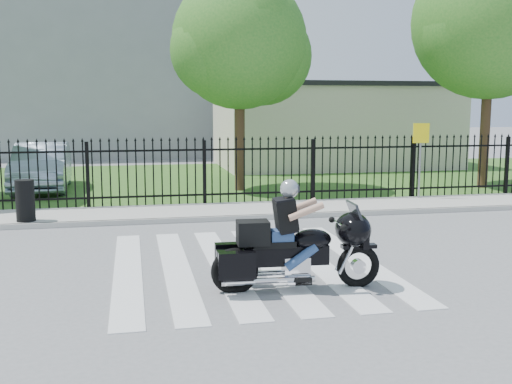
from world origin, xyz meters
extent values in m
plane|color=slate|center=(0.00, 0.00, 0.00)|extent=(120.00, 120.00, 0.00)
cube|color=#ADAAA3|center=(0.00, 5.00, 0.06)|extent=(40.00, 2.00, 0.12)
cube|color=#ADAAA3|center=(0.00, 4.00, 0.06)|extent=(40.00, 0.12, 0.12)
cube|color=#2B561D|center=(0.00, 12.00, 0.01)|extent=(40.00, 12.00, 0.02)
cube|color=black|center=(0.00, 6.00, 0.35)|extent=(26.00, 0.04, 0.05)
cube|color=black|center=(0.00, 6.00, 1.55)|extent=(26.00, 0.04, 0.05)
cylinder|color=#382316|center=(1.50, 9.00, 2.08)|extent=(0.32, 0.32, 4.16)
sphere|color=#276C1E|center=(1.50, 9.00, 4.68)|extent=(4.20, 4.20, 4.20)
cylinder|color=#382316|center=(9.50, 8.00, 2.40)|extent=(0.32, 0.32, 4.80)
sphere|color=#276C1E|center=(9.50, 8.00, 5.40)|extent=(5.00, 5.00, 5.00)
cube|color=beige|center=(7.00, 16.00, 1.75)|extent=(10.00, 6.00, 3.50)
cube|color=black|center=(7.00, 16.00, 3.60)|extent=(10.20, 6.20, 0.20)
cube|color=gray|center=(-3.00, 26.00, 6.00)|extent=(15.00, 10.00, 12.00)
torus|color=black|center=(1.40, -1.54, 0.32)|extent=(0.67, 0.16, 0.66)
torus|color=black|center=(-0.46, -1.44, 0.32)|extent=(0.71, 0.18, 0.70)
cube|color=black|center=(0.30, -1.48, 0.53)|extent=(1.25, 0.30, 0.29)
ellipsoid|color=black|center=(0.68, -1.50, 0.75)|extent=(0.61, 0.41, 0.32)
cube|color=black|center=(0.11, -1.47, 0.71)|extent=(0.64, 0.34, 0.10)
cube|color=silver|center=(0.44, -1.49, 0.36)|extent=(0.40, 0.31, 0.29)
ellipsoid|color=black|center=(1.30, -1.53, 0.88)|extent=(0.55, 0.72, 0.52)
cube|color=black|center=(-0.20, -1.45, 0.88)|extent=(0.48, 0.39, 0.34)
cube|color=navy|center=(0.22, -1.47, 0.82)|extent=(0.34, 0.30, 0.17)
sphere|color=#A9ADB1|center=(0.34, -1.48, 1.51)|extent=(0.28, 0.28, 0.28)
imported|color=#93A5B9|center=(-4.70, 10.22, 0.78)|extent=(1.81, 4.67, 1.52)
cylinder|color=gray|center=(6.05, 5.70, 1.13)|extent=(0.05, 0.05, 2.01)
cube|color=yellow|center=(6.05, 5.68, 1.95)|extent=(0.46, 0.09, 0.55)
cylinder|color=black|center=(-4.26, 4.30, 0.59)|extent=(0.53, 0.53, 0.94)
camera|label=1|loc=(-1.88, -9.76, 2.69)|focal=42.00mm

